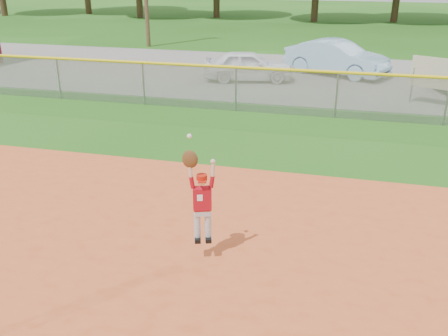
% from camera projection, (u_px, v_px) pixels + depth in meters
% --- Properties ---
extents(ground, '(120.00, 120.00, 0.00)m').
position_uv_depth(ground, '(102.00, 278.00, 8.17)').
color(ground, '#225814').
rests_on(ground, ground).
extents(parking_strip, '(44.00, 10.00, 0.03)m').
position_uv_depth(parking_strip, '(265.00, 74.00, 22.48)').
color(parking_strip, slate).
rests_on(parking_strip, ground).
extents(car_white_a, '(3.92, 2.20, 1.26)m').
position_uv_depth(car_white_a, '(248.00, 66.00, 21.01)').
color(car_white_a, white).
rests_on(car_white_a, parking_strip).
extents(car_blue, '(4.80, 3.40, 1.50)m').
position_uv_depth(car_blue, '(336.00, 58.00, 22.02)').
color(car_blue, '#8EB8D4').
rests_on(car_blue, parking_strip).
extents(sponsor_sign, '(1.79, 0.81, 1.71)m').
position_uv_depth(sponsor_sign, '(439.00, 75.00, 17.14)').
color(sponsor_sign, gray).
rests_on(sponsor_sign, ground).
extents(outfield_fence, '(40.06, 0.10, 1.55)m').
position_uv_depth(outfield_fence, '(236.00, 86.00, 16.77)').
color(outfield_fence, gray).
rests_on(outfield_fence, ground).
extents(ballplayer, '(0.54, 0.29, 1.93)m').
position_uv_depth(ballplayer, '(201.00, 197.00, 8.24)').
color(ballplayer, silver).
rests_on(ballplayer, ground).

